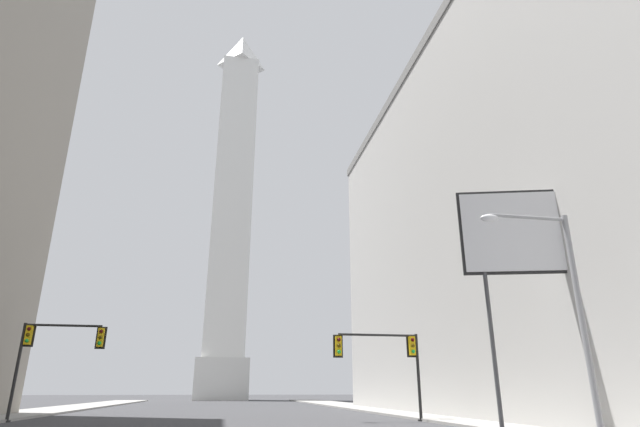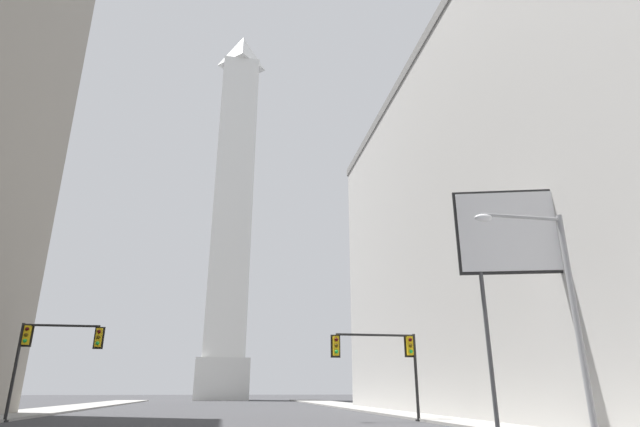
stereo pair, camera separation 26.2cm
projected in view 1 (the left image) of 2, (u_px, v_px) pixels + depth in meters
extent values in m
cube|color=gray|center=(423.00, 415.00, 34.74)|extent=(5.00, 110.27, 0.15)
cube|color=#B2AFAA|center=(572.00, 222.00, 37.83)|extent=(22.40, 49.64, 27.48)
cube|color=slate|center=(544.00, 65.00, 42.57)|extent=(22.62, 50.13, 0.90)
cube|color=silver|center=(222.00, 379.00, 87.95)|extent=(9.24, 9.24, 6.96)
cube|color=white|center=(233.00, 198.00, 99.42)|extent=(7.39, 7.39, 61.72)
pyramid|color=white|center=(242.00, 52.00, 111.09)|extent=(7.39, 7.39, 8.13)
cylinder|color=black|center=(16.00, 371.00, 28.76)|extent=(0.18, 0.18, 5.47)
cylinder|color=#262626|center=(7.00, 421.00, 27.86)|extent=(0.40, 0.40, 0.10)
cube|color=#E5B20F|center=(29.00, 335.00, 29.49)|extent=(0.37, 0.37, 1.10)
cube|color=black|center=(29.00, 335.00, 29.65)|extent=(0.58, 0.08, 1.32)
sphere|color=#410907|center=(29.00, 329.00, 29.43)|extent=(0.22, 0.22, 0.22)
sphere|color=#483506|center=(28.00, 335.00, 29.32)|extent=(0.22, 0.22, 0.22)
sphere|color=green|center=(27.00, 341.00, 29.20)|extent=(0.22, 0.22, 0.22)
cylinder|color=black|center=(64.00, 325.00, 30.01)|extent=(4.33, 0.14, 0.14)
sphere|color=black|center=(25.00, 325.00, 29.64)|extent=(0.18, 0.18, 0.18)
cube|color=#E5B20F|center=(101.00, 338.00, 30.16)|extent=(0.37, 0.37, 1.10)
cube|color=black|center=(101.00, 338.00, 30.32)|extent=(0.58, 0.08, 1.32)
sphere|color=#410907|center=(101.00, 331.00, 30.10)|extent=(0.22, 0.22, 0.22)
sphere|color=#483506|center=(100.00, 337.00, 29.99)|extent=(0.22, 0.22, 0.22)
sphere|color=green|center=(99.00, 343.00, 29.87)|extent=(0.22, 0.22, 0.22)
cylinder|color=black|center=(418.00, 376.00, 29.63)|extent=(0.18, 0.18, 4.93)
cylinder|color=#262626|center=(421.00, 420.00, 28.83)|extent=(0.40, 0.40, 0.10)
cube|color=#E5B20F|center=(412.00, 346.00, 30.17)|extent=(0.36, 0.36, 1.10)
cube|color=black|center=(411.00, 346.00, 30.34)|extent=(0.58, 0.06, 1.32)
sphere|color=#410907|center=(413.00, 340.00, 30.11)|extent=(0.22, 0.22, 0.22)
sphere|color=#483506|center=(413.00, 346.00, 29.99)|extent=(0.22, 0.22, 0.22)
sphere|color=green|center=(413.00, 351.00, 29.88)|extent=(0.22, 0.22, 0.22)
cylinder|color=black|center=(378.00, 335.00, 30.00)|extent=(4.86, 0.14, 0.14)
sphere|color=black|center=(416.00, 336.00, 30.42)|extent=(0.18, 0.18, 0.18)
cube|color=#E5B20F|center=(338.00, 346.00, 29.36)|extent=(0.36, 0.36, 1.10)
cube|color=black|center=(338.00, 346.00, 29.53)|extent=(0.58, 0.06, 1.32)
sphere|color=#410907|center=(339.00, 340.00, 29.30)|extent=(0.22, 0.22, 0.22)
sphere|color=#483506|center=(339.00, 346.00, 29.18)|extent=(0.22, 0.22, 0.22)
sphere|color=green|center=(339.00, 352.00, 29.07)|extent=(0.22, 0.22, 0.22)
cylinder|color=gray|center=(583.00, 324.00, 16.07)|extent=(0.20, 0.20, 7.42)
cylinder|color=gray|center=(527.00, 217.00, 17.02)|extent=(2.84, 0.12, 0.12)
sphere|color=gray|center=(565.00, 220.00, 17.26)|extent=(0.20, 0.20, 0.20)
ellipsoid|color=silver|center=(489.00, 218.00, 16.73)|extent=(0.64, 0.36, 0.26)
cylinder|color=#3F3F42|center=(493.00, 350.00, 20.57)|extent=(0.18, 0.18, 6.54)
cylinder|color=#3F3F42|center=(585.00, 349.00, 20.25)|extent=(0.18, 0.18, 6.54)
cube|color=silver|center=(522.00, 231.00, 22.10)|extent=(5.07, 1.66, 3.61)
cube|color=black|center=(522.00, 231.00, 22.10)|extent=(5.27, 1.61, 3.85)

